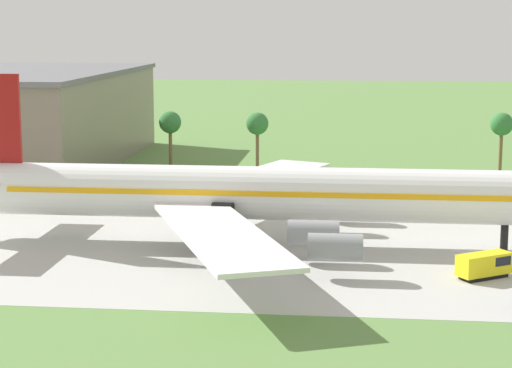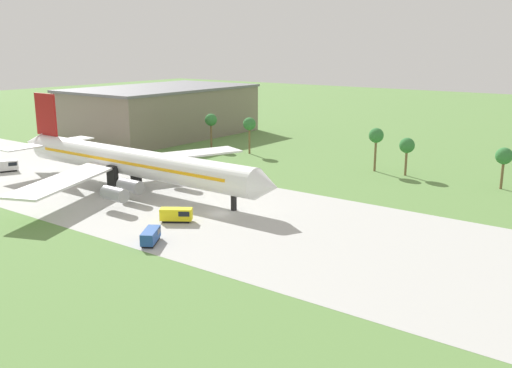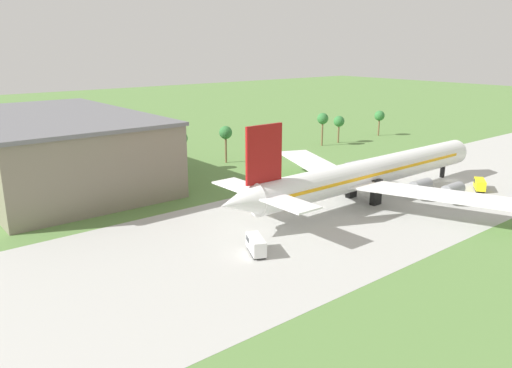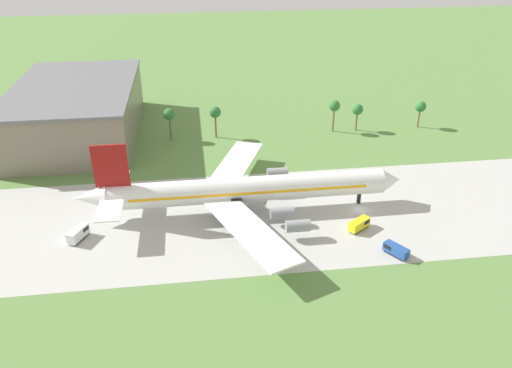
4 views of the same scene
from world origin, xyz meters
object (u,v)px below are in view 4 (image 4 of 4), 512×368
catering_van (395,250)px  terminal_building (77,110)px  jet_airliner (243,190)px  baggage_tug (78,233)px  fuel_truck (360,224)px

catering_van → terminal_building: bearing=134.6°
jet_airliner → terminal_building: (-46.94, 55.50, 2.38)m
baggage_tug → fuel_truck: baggage_tug is taller
jet_airliner → terminal_building: 72.73m
fuel_truck → jet_airliner: bearing=155.5°
baggage_tug → catering_van: baggage_tug is taller
fuel_truck → baggage_tug: bearing=176.0°
fuel_truck → terminal_building: 98.40m
baggage_tug → catering_van: bearing=-12.5°
fuel_truck → terminal_building: terminal_building is taller
catering_van → terminal_building: size_ratio=0.09×
baggage_tug → terminal_building: size_ratio=0.10×
baggage_tug → catering_van: size_ratio=1.07×
baggage_tug → terminal_building: (-10.23, 62.56, 6.68)m
baggage_tug → terminal_building: 63.74m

